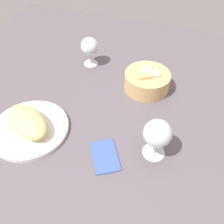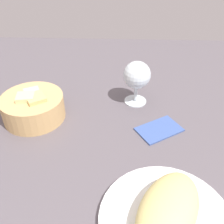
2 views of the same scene
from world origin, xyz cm
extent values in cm
cube|color=#585157|center=(0.00, 0.00, -1.00)|extent=(140.00, 140.00, 2.00)
cylinder|color=white|center=(-17.06, -14.02, 0.70)|extent=(23.77, 23.77, 1.40)
ellipsoid|color=#DDCA7A|center=(-17.06, -14.02, 4.05)|extent=(19.41, 16.19, 5.30)
cylinder|color=tan|center=(12.31, 17.47, 3.21)|extent=(16.26, 16.26, 6.42)
cube|color=beige|center=(13.92, 17.59, 5.12)|extent=(5.71, 5.53, 4.39)
cube|color=beige|center=(11.41, 18.52, 5.43)|extent=(4.60, 4.97, 4.43)
cube|color=tan|center=(11.33, 15.97, 4.99)|extent=(6.55, 6.40, 4.93)
cylinder|color=silver|center=(20.91, -9.89, 0.30)|extent=(6.44, 6.44, 0.60)
cylinder|color=silver|center=(20.91, -9.89, 2.77)|extent=(1.00, 1.00, 4.34)
sphere|color=silver|center=(20.91, -9.89, 8.80)|extent=(7.72, 7.72, 7.72)
cube|color=#3D579C|center=(8.17, -15.55, 0.40)|extent=(11.73, 13.04, 0.80)
camera|label=1|loc=(22.34, -50.68, 57.28)|focal=38.24mm
camera|label=2|loc=(-42.50, -5.55, 43.35)|focal=41.66mm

